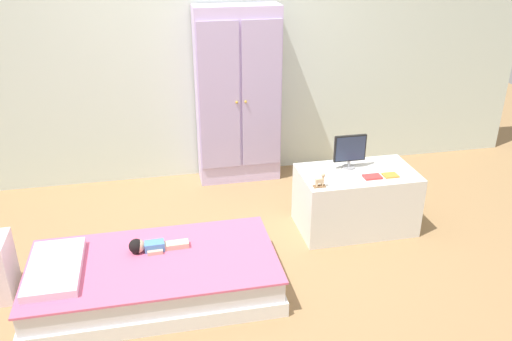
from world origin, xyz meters
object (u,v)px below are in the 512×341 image
tv_stand (356,200)px  book_red (372,177)px  doll (148,246)px  tv_monitor (350,150)px  rocking_horse_toy (320,181)px  wardrobe (238,97)px  bed (155,277)px  book_orange (390,175)px

tv_stand → book_red: bearing=-60.0°
doll → tv_monitor: tv_monitor is taller
rocking_horse_toy → book_red: 0.44m
wardrobe → book_red: size_ratio=11.96×
wardrobe → tv_stand: bearing=-56.1°
bed → doll: doll is taller
doll → book_red: book_red is taller
book_red → tv_monitor: bearing=118.5°
bed → tv_monitor: bearing=21.8°
tv_stand → book_orange: book_orange is taller
tv_monitor → book_orange: (0.26, -0.20, -0.15)m
tv_monitor → book_orange: size_ratio=2.45×
rocking_horse_toy → book_orange: 0.58m
wardrobe → book_orange: (0.95, -1.22, -0.31)m
bed → wardrobe: bearing=62.4°
doll → book_red: 1.72m
bed → tv_monitor: (1.55, 0.62, 0.51)m
tv_stand → rocking_horse_toy: rocking_horse_toy is taller
doll → tv_stand: tv_stand is taller
bed → wardrobe: wardrobe is taller
bed → wardrobe: size_ratio=0.99×
rocking_horse_toy → book_orange: (0.58, 0.07, -0.04)m
rocking_horse_toy → tv_stand: bearing=26.7°
tv_monitor → book_red: size_ratio=2.02×
bed → book_red: size_ratio=11.89×
wardrobe → book_red: wardrobe is taller
tv_stand → doll: bearing=-165.6°
book_red → rocking_horse_toy: bearing=-171.1°
book_red → doll: bearing=-170.0°
rocking_horse_toy → book_red: rocking_horse_toy is taller
tv_stand → book_red: 0.28m
bed → tv_stand: size_ratio=1.78×
doll → rocking_horse_toy: (1.25, 0.23, 0.24)m
bed → wardrobe: (0.85, 1.63, 0.68)m
wardrobe → tv_monitor: (0.69, -1.01, -0.16)m
book_orange → doll: bearing=-170.8°
rocking_horse_toy → book_red: (0.43, 0.07, -0.04)m
doll → rocking_horse_toy: size_ratio=3.55×
doll → wardrobe: wardrobe is taller
tv_stand → rocking_horse_toy: size_ratio=8.13×
tv_monitor → tv_stand: bearing=-63.6°
tv_monitor → book_orange: bearing=-38.5°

